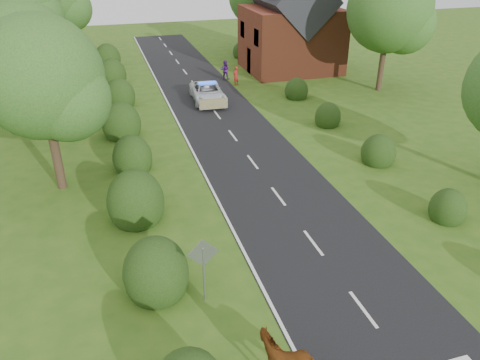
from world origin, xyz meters
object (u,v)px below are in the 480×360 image
object	(u,v)px
road_sign	(203,262)
police_van	(208,93)
pedestrian_red	(236,76)
pedestrian_purple	(225,70)

from	to	relation	value
road_sign	police_van	distance (m)	21.71
road_sign	police_van	size ratio (longest dim) A/B	0.50
road_sign	police_van	xyz separation A→B (m)	(5.06, 21.09, -0.97)
police_van	pedestrian_red	bearing A→B (deg)	51.13
pedestrian_red	road_sign	bearing A→B (deg)	34.06
pedestrian_red	police_van	bearing A→B (deg)	10.39
police_van	pedestrian_red	xyz separation A→B (m)	(3.25, 3.58, 0.10)
pedestrian_red	pedestrian_purple	world-z (taller)	pedestrian_purple
pedestrian_red	pedestrian_purple	bearing A→B (deg)	-115.46
road_sign	pedestrian_purple	size ratio (longest dim) A/B	1.54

